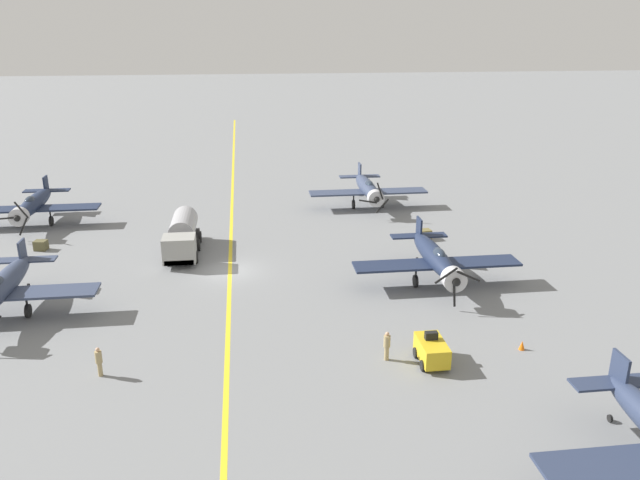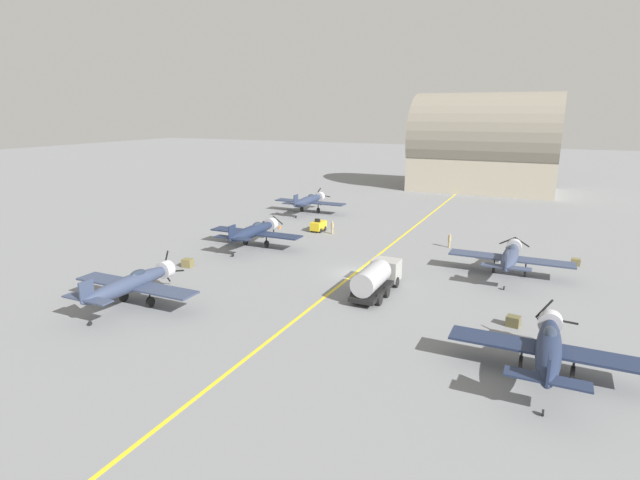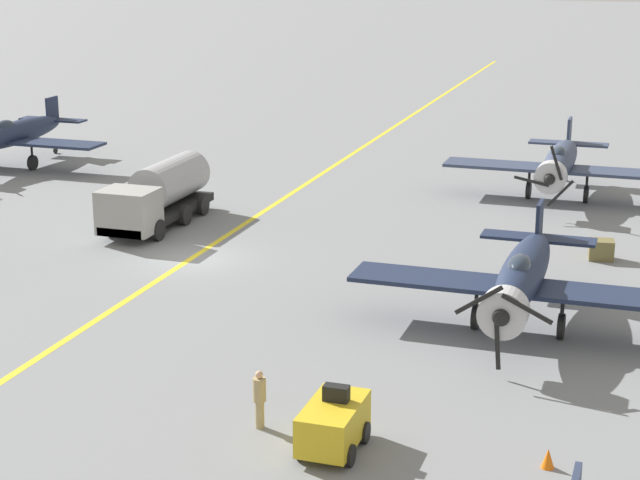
{
  "view_description": "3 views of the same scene",
  "coord_description": "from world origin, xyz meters",
  "px_view_note": "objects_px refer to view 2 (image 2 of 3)",
  "views": [
    {
      "loc": [
        -1.36,
        44.88,
        17.96
      ],
      "look_at": [
        -6.88,
        0.73,
        2.5
      ],
      "focal_mm": 35.0,
      "sensor_mm": 36.0,
      "label": 1
    },
    {
      "loc": [
        17.46,
        -45.4,
        16.14
      ],
      "look_at": [
        -4.47,
        1.14,
        2.79
      ],
      "focal_mm": 28.0,
      "sensor_mm": 36.0,
      "label": 2
    },
    {
      "loc": [
        -19.36,
        40.46,
        13.54
      ],
      "look_at": [
        -6.53,
        1.86,
        1.93
      ],
      "focal_mm": 60.0,
      "sensor_mm": 36.0,
      "label": 3
    }
  ],
  "objects_px": {
    "supply_crate_by_tanker": "(188,263)",
    "hangar": "(484,148)",
    "fuel_tanker": "(376,278)",
    "traffic_cone": "(280,226)",
    "airplane_near_left": "(132,283)",
    "supply_crate_outboard": "(576,262)",
    "airplane_near_right": "(549,347)",
    "airplane_mid_right": "(510,256)",
    "supply_crate_mid_lane": "(513,321)",
    "airplane_far_left": "(309,201)",
    "tow_tractor": "(318,226)",
    "airplane_mid_left": "(254,231)",
    "ground_crew_walking": "(449,240)",
    "ground_crew_inspecting": "(332,227)"
  },
  "relations": [
    {
      "from": "fuel_tanker",
      "to": "airplane_mid_left",
      "type": "bearing_deg",
      "value": 154.51
    },
    {
      "from": "tow_tractor",
      "to": "traffic_cone",
      "type": "distance_m",
      "value": 5.77
    },
    {
      "from": "airplane_mid_right",
      "to": "supply_crate_by_tanker",
      "type": "bearing_deg",
      "value": -160.48
    },
    {
      "from": "hangar",
      "to": "airplane_far_left",
      "type": "bearing_deg",
      "value": -120.49
    },
    {
      "from": "airplane_near_right",
      "to": "supply_crate_outboard",
      "type": "xyz_separation_m",
      "value": [
        2.24,
        26.74,
        -1.64
      ]
    },
    {
      "from": "ground_crew_inspecting",
      "to": "supply_crate_mid_lane",
      "type": "height_order",
      "value": "ground_crew_inspecting"
    },
    {
      "from": "fuel_tanker",
      "to": "tow_tractor",
      "type": "xyz_separation_m",
      "value": [
        -15.19,
        19.76,
        -0.72
      ]
    },
    {
      "from": "airplane_near_right",
      "to": "fuel_tanker",
      "type": "xyz_separation_m",
      "value": [
        -14.42,
        9.42,
        -0.5
      ]
    },
    {
      "from": "airplane_mid_right",
      "to": "ground_crew_inspecting",
      "type": "relative_size",
      "value": 6.87
    },
    {
      "from": "ground_crew_walking",
      "to": "traffic_cone",
      "type": "bearing_deg",
      "value": 179.8
    },
    {
      "from": "hangar",
      "to": "airplane_near_left",
      "type": "bearing_deg",
      "value": -102.52
    },
    {
      "from": "supply_crate_by_tanker",
      "to": "airplane_near_right",
      "type": "bearing_deg",
      "value": -13.57
    },
    {
      "from": "airplane_near_right",
      "to": "ground_crew_walking",
      "type": "relative_size",
      "value": 7.04
    },
    {
      "from": "supply_crate_outboard",
      "to": "traffic_cone",
      "type": "relative_size",
      "value": 1.64
    },
    {
      "from": "airplane_near_left",
      "to": "supply_crate_mid_lane",
      "type": "height_order",
      "value": "airplane_near_left"
    },
    {
      "from": "ground_crew_inspecting",
      "to": "supply_crate_outboard",
      "type": "relative_size",
      "value": 1.94
    },
    {
      "from": "traffic_cone",
      "to": "hangar",
      "type": "bearing_deg",
      "value": 67.04
    },
    {
      "from": "airplane_near_right",
      "to": "supply_crate_mid_lane",
      "type": "distance_m",
      "value": 7.78
    },
    {
      "from": "supply_crate_by_tanker",
      "to": "hangar",
      "type": "distance_m",
      "value": 72.39
    },
    {
      "from": "airplane_far_left",
      "to": "airplane_mid_left",
      "type": "bearing_deg",
      "value": -94.12
    },
    {
      "from": "airplane_near_left",
      "to": "fuel_tanker",
      "type": "xyz_separation_m",
      "value": [
        17.76,
        11.55,
        -0.5
      ]
    },
    {
      "from": "airplane_mid_left",
      "to": "traffic_cone",
      "type": "height_order",
      "value": "airplane_mid_left"
    },
    {
      "from": "airplane_near_left",
      "to": "hangar",
      "type": "height_order",
      "value": "hangar"
    },
    {
      "from": "supply_crate_mid_lane",
      "to": "hangar",
      "type": "xyz_separation_m",
      "value": [
        -12.03,
        70.19,
        8.28
      ]
    },
    {
      "from": "airplane_far_left",
      "to": "supply_crate_by_tanker",
      "type": "height_order",
      "value": "airplane_far_left"
    },
    {
      "from": "airplane_mid_left",
      "to": "supply_crate_by_tanker",
      "type": "distance_m",
      "value": 10.17
    },
    {
      "from": "airplane_far_left",
      "to": "fuel_tanker",
      "type": "bearing_deg",
      "value": -67.26
    },
    {
      "from": "airplane_mid_right",
      "to": "hangar",
      "type": "distance_m",
      "value": 58.71
    },
    {
      "from": "airplane_near_left",
      "to": "supply_crate_outboard",
      "type": "xyz_separation_m",
      "value": [
        34.42,
        28.86,
        -1.64
      ]
    },
    {
      "from": "supply_crate_outboard",
      "to": "ground_crew_walking",
      "type": "bearing_deg",
      "value": 173.57
    },
    {
      "from": "airplane_near_left",
      "to": "supply_crate_mid_lane",
      "type": "bearing_deg",
      "value": 27.49
    },
    {
      "from": "traffic_cone",
      "to": "airplane_mid_right",
      "type": "bearing_deg",
      "value": -14.91
    },
    {
      "from": "airplane_far_left",
      "to": "tow_tractor",
      "type": "height_order",
      "value": "airplane_far_left"
    },
    {
      "from": "airplane_near_left",
      "to": "ground_crew_inspecting",
      "type": "distance_m",
      "value": 31.08
    },
    {
      "from": "airplane_mid_left",
      "to": "ground_crew_inspecting",
      "type": "xyz_separation_m",
      "value": [
        5.89,
        10.21,
        -1.06
      ]
    },
    {
      "from": "airplane_near_left",
      "to": "tow_tractor",
      "type": "height_order",
      "value": "airplane_near_left"
    },
    {
      "from": "airplane_near_right",
      "to": "airplane_mid_right",
      "type": "height_order",
      "value": "same"
    },
    {
      "from": "airplane_mid_left",
      "to": "ground_crew_walking",
      "type": "height_order",
      "value": "airplane_mid_left"
    },
    {
      "from": "airplane_near_right",
      "to": "airplane_far_left",
      "type": "bearing_deg",
      "value": 149.08
    },
    {
      "from": "airplane_mid_right",
      "to": "airplane_near_left",
      "type": "bearing_deg",
      "value": -142.61
    },
    {
      "from": "airplane_mid_left",
      "to": "ground_crew_inspecting",
      "type": "relative_size",
      "value": 6.87
    },
    {
      "from": "airplane_far_left",
      "to": "supply_crate_mid_lane",
      "type": "bearing_deg",
      "value": -57.05
    },
    {
      "from": "traffic_cone",
      "to": "supply_crate_by_tanker",
      "type": "bearing_deg",
      "value": -89.74
    },
    {
      "from": "airplane_mid_right",
      "to": "ground_crew_walking",
      "type": "bearing_deg",
      "value": 131.78
    },
    {
      "from": "fuel_tanker",
      "to": "supply_crate_by_tanker",
      "type": "bearing_deg",
      "value": -177.45
    },
    {
      "from": "supply_crate_by_tanker",
      "to": "supply_crate_outboard",
      "type": "distance_m",
      "value": 41.65
    },
    {
      "from": "traffic_cone",
      "to": "ground_crew_inspecting",
      "type": "bearing_deg",
      "value": 1.17
    },
    {
      "from": "airplane_near_right",
      "to": "supply_crate_mid_lane",
      "type": "relative_size",
      "value": 12.18
    },
    {
      "from": "ground_crew_walking",
      "to": "supply_crate_outboard",
      "type": "distance_m",
      "value": 13.87
    },
    {
      "from": "airplane_mid_right",
      "to": "airplane_mid_left",
      "type": "bearing_deg",
      "value": -177.39
    }
  ]
}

